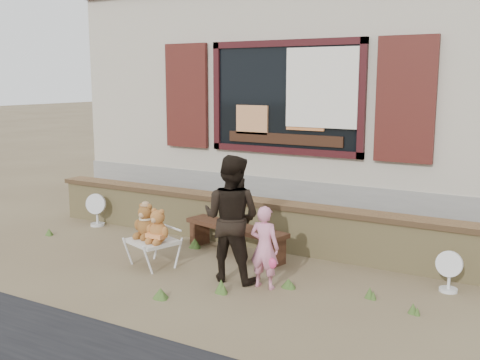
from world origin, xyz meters
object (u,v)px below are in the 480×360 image
Objects in this scene: bench at (236,233)px; child at (264,247)px; teddy_bear_left at (146,220)px; folding_chair at (153,242)px; teddy_bear_right at (158,225)px; adult at (231,218)px.

child is (0.89, -0.88, 0.18)m from bench.
child is (1.69, 0.00, -0.10)m from teddy_bear_left.
folding_chair is 0.29m from teddy_bear_right.
adult reaches higher than folding_chair.
teddy_bear_left is 1.69m from child.
folding_chair is 0.29m from teddy_bear_left.
folding_chair is at bearing 0.00° from teddy_bear_left.
teddy_bear_left is at bearing -180.00° from folding_chair.
bench is at bearing 80.59° from teddy_bear_right.
bench reaches higher than folding_chair.
adult is at bearing 27.30° from teddy_bear_right.
child reaches higher than teddy_bear_right.
bench is at bearing 73.63° from folding_chair.
child is at bearing -32.52° from bench.
child is (1.55, 0.05, 0.16)m from folding_chair.
teddy_bear_right is at bearing -106.25° from bench.
adult is (-0.46, 0.05, 0.27)m from child.
folding_chair is (-0.66, -0.93, 0.02)m from bench.
teddy_bear_left is 0.30× the size of adult.
bench is 3.60× the size of teddy_bear_left.
teddy_bear_left is (-0.13, 0.05, 0.26)m from folding_chair.
teddy_bear_left is (-0.79, -0.88, 0.27)m from bench.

